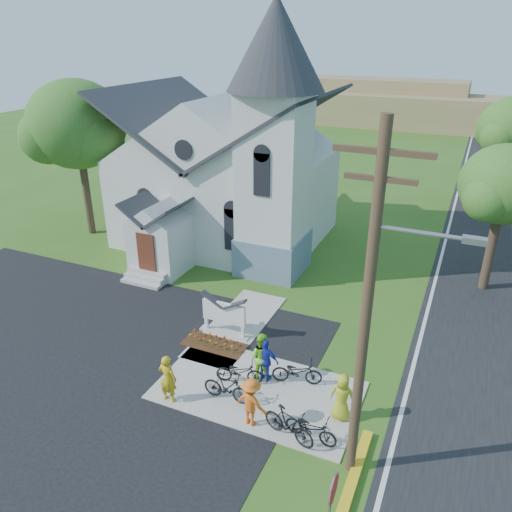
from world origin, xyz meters
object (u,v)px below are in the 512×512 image
at_px(bike_2, 297,372).
at_px(cyclist_3, 251,402).
at_px(bike_4, 311,428).
at_px(cyclist_2, 266,360).
at_px(church_sign, 224,313).
at_px(stop_sign, 332,499).
at_px(bike_0, 239,372).
at_px(bike_1, 227,387).
at_px(cyclist_1, 261,356).
at_px(cyclist_0, 168,378).
at_px(bike_3, 289,424).
at_px(cyclist_4, 342,397).
at_px(utility_pole, 369,306).

xyz_separation_m(bike_2, cyclist_3, (-0.65, -2.49, 0.37)).
bearing_deg(bike_4, cyclist_2, 54.65).
relative_size(church_sign, stop_sign, 0.89).
height_order(bike_0, cyclist_3, cyclist_3).
xyz_separation_m(church_sign, bike_1, (1.96, -3.60, -0.45)).
bearing_deg(stop_sign, cyclist_1, 127.39).
relative_size(cyclist_1, cyclist_3, 1.08).
distance_m(bike_1, cyclist_3, 1.41).
relative_size(stop_sign, cyclist_0, 1.38).
bearing_deg(bike_0, bike_4, -132.29).
bearing_deg(bike_3, cyclist_1, 55.63).
relative_size(church_sign, bike_2, 1.23).
xyz_separation_m(bike_1, bike_4, (3.17, -0.57, -0.08)).
bearing_deg(church_sign, bike_4, -39.08).
height_order(church_sign, cyclist_1, cyclist_1).
height_order(cyclist_1, bike_3, cyclist_1).
relative_size(cyclist_3, cyclist_4, 1.01).
bearing_deg(cyclist_2, bike_3, 127.55).
height_order(utility_pole, bike_4, utility_pole).
relative_size(stop_sign, bike_3, 1.34).
relative_size(church_sign, cyclist_1, 1.21).
xyz_separation_m(utility_pole, cyclist_4, (-0.85, 1.85, -4.52)).
xyz_separation_m(bike_0, bike_3, (2.56, -1.83, 0.11)).
bearing_deg(stop_sign, bike_2, 116.59).
height_order(cyclist_0, cyclist_2, cyclist_0).
bearing_deg(cyclist_1, bike_0, 35.81).
bearing_deg(utility_pole, cyclist_2, 145.60).
distance_m(bike_0, bike_2, 2.05).
xyz_separation_m(stop_sign, cyclist_1, (-4.14, 5.42, -0.82)).
bearing_deg(cyclist_4, cyclist_2, -17.98).
relative_size(stop_sign, bike_4, 1.46).
distance_m(cyclist_1, cyclist_4, 3.34).
bearing_deg(bike_0, cyclist_4, -110.08).
bearing_deg(bike_4, cyclist_3, 98.50).
distance_m(cyclist_2, cyclist_3, 2.22).
relative_size(stop_sign, cyclist_2, 1.48).
height_order(bike_1, bike_2, bike_1).
bearing_deg(cyclist_4, cyclist_3, 25.51).
height_order(cyclist_2, cyclist_4, cyclist_2).
distance_m(cyclist_3, bike_3, 1.36).
height_order(cyclist_0, bike_3, cyclist_0).
bearing_deg(bike_1, cyclist_4, -79.24).
relative_size(cyclist_4, bike_4, 0.98).
height_order(cyclist_0, cyclist_3, cyclist_0).
distance_m(bike_2, cyclist_4, 2.22).
height_order(utility_pole, stop_sign, utility_pole).
xyz_separation_m(utility_pole, stop_sign, (0.07, -2.70, -3.62)).
height_order(stop_sign, bike_0, stop_sign).
distance_m(cyclist_0, bike_3, 4.35).
bearing_deg(cyclist_0, bike_3, 179.77).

